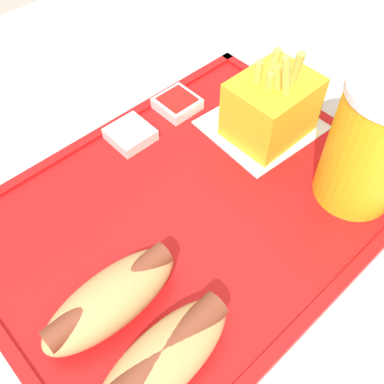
# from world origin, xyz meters

# --- Properties ---
(dining_table) EXTENTS (1.42, 0.97, 0.74)m
(dining_table) POSITION_xyz_m (0.00, 0.00, 0.37)
(dining_table) COLOR beige
(dining_table) RESTS_ON ground_plane
(food_tray) EXTENTS (0.45, 0.33, 0.01)m
(food_tray) POSITION_xyz_m (-0.05, 0.01, 0.74)
(food_tray) COLOR red
(food_tray) RESTS_ON dining_table
(paper_napkin) EXTENTS (0.15, 0.13, 0.00)m
(paper_napkin) POSITION_xyz_m (-0.20, -0.02, 0.75)
(paper_napkin) COLOR white
(paper_napkin) RESTS_ON food_tray
(soda_cup) EXTENTS (0.09, 0.09, 0.18)m
(soda_cup) POSITION_xyz_m (-0.19, 0.11, 0.82)
(soda_cup) COLOR gold
(soda_cup) RESTS_ON food_tray
(hot_dog_far) EXTENTS (0.14, 0.06, 0.04)m
(hot_dog_far) POSITION_xyz_m (0.08, 0.12, 0.77)
(hot_dog_far) COLOR tan
(hot_dog_far) RESTS_ON food_tray
(hot_dog_near) EXTENTS (0.14, 0.05, 0.04)m
(hot_dog_near) POSITION_xyz_m (0.08, 0.05, 0.77)
(hot_dog_near) COLOR tan
(hot_dog_near) RESTS_ON food_tray
(fries_carton) EXTENTS (0.09, 0.08, 0.12)m
(fries_carton) POSITION_xyz_m (-0.19, -0.01, 0.79)
(fries_carton) COLOR gold
(fries_carton) RESTS_ON food_tray
(sauce_cup_mayo) EXTENTS (0.05, 0.05, 0.02)m
(sauce_cup_mayo) POSITION_xyz_m (-0.07, -0.11, 0.75)
(sauce_cup_mayo) COLOR silver
(sauce_cup_mayo) RESTS_ON food_tray
(sauce_cup_ketchup) EXTENTS (0.05, 0.05, 0.02)m
(sauce_cup_ketchup) POSITION_xyz_m (-0.14, -0.12, 0.75)
(sauce_cup_ketchup) COLOR silver
(sauce_cup_ketchup) RESTS_ON food_tray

